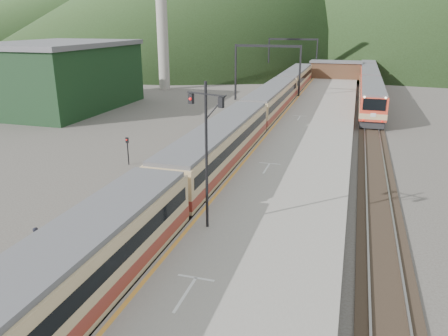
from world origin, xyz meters
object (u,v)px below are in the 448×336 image
(main_train, at_px, (252,118))
(signal_mast, at_px, (206,142))
(second_train, at_px, (369,80))
(worker, at_px, (37,241))

(main_train, bearing_deg, signal_mast, -82.82)
(signal_mast, bearing_deg, second_train, 81.29)
(second_train, distance_m, worker, 63.05)
(second_train, bearing_deg, signal_mast, -98.71)
(main_train, height_order, worker, main_train)
(second_train, height_order, worker, second_train)
(main_train, xyz_separation_m, second_train, (11.50, 35.79, -0.13))
(worker, bearing_deg, signal_mast, -141.53)
(main_train, xyz_separation_m, worker, (-5.01, -25.05, -1.33))
(signal_mast, height_order, worker, signal_mast)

